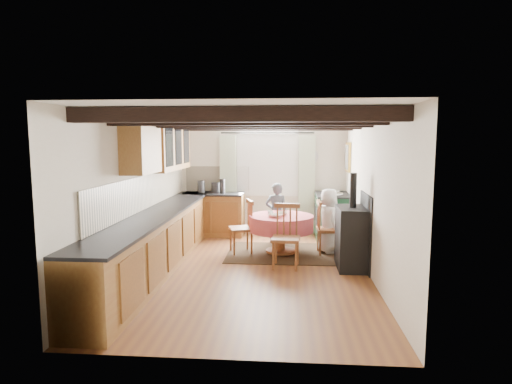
# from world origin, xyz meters

# --- Properties ---
(floor) EXTENTS (3.60, 5.50, 0.00)m
(floor) POSITION_xyz_m (0.00, 0.00, 0.00)
(floor) COLOR brown
(floor) RESTS_ON ground
(ceiling) EXTENTS (3.60, 5.50, 0.00)m
(ceiling) POSITION_xyz_m (0.00, 0.00, 2.40)
(ceiling) COLOR white
(ceiling) RESTS_ON ground
(wall_back) EXTENTS (3.60, 0.00, 2.40)m
(wall_back) POSITION_xyz_m (0.00, 2.75, 1.20)
(wall_back) COLOR silver
(wall_back) RESTS_ON ground
(wall_front) EXTENTS (3.60, 0.00, 2.40)m
(wall_front) POSITION_xyz_m (0.00, -2.75, 1.20)
(wall_front) COLOR silver
(wall_front) RESTS_ON ground
(wall_left) EXTENTS (0.00, 5.50, 2.40)m
(wall_left) POSITION_xyz_m (-1.80, 0.00, 1.20)
(wall_left) COLOR silver
(wall_left) RESTS_ON ground
(wall_right) EXTENTS (0.00, 5.50, 2.40)m
(wall_right) POSITION_xyz_m (1.80, 0.00, 1.20)
(wall_right) COLOR silver
(wall_right) RESTS_ON ground
(beam_a) EXTENTS (3.60, 0.16, 0.16)m
(beam_a) POSITION_xyz_m (0.00, -2.00, 2.31)
(beam_a) COLOR black
(beam_a) RESTS_ON ceiling
(beam_b) EXTENTS (3.60, 0.16, 0.16)m
(beam_b) POSITION_xyz_m (0.00, -1.00, 2.31)
(beam_b) COLOR black
(beam_b) RESTS_ON ceiling
(beam_c) EXTENTS (3.60, 0.16, 0.16)m
(beam_c) POSITION_xyz_m (0.00, 0.00, 2.31)
(beam_c) COLOR black
(beam_c) RESTS_ON ceiling
(beam_d) EXTENTS (3.60, 0.16, 0.16)m
(beam_d) POSITION_xyz_m (0.00, 1.00, 2.31)
(beam_d) COLOR black
(beam_d) RESTS_ON ceiling
(beam_e) EXTENTS (3.60, 0.16, 0.16)m
(beam_e) POSITION_xyz_m (0.00, 2.00, 2.31)
(beam_e) COLOR black
(beam_e) RESTS_ON ceiling
(splash_left) EXTENTS (0.02, 4.50, 0.55)m
(splash_left) POSITION_xyz_m (-1.78, 0.30, 1.20)
(splash_left) COLOR beige
(splash_left) RESTS_ON wall_left
(splash_back) EXTENTS (1.40, 0.02, 0.55)m
(splash_back) POSITION_xyz_m (-1.00, 2.73, 1.20)
(splash_back) COLOR beige
(splash_back) RESTS_ON wall_back
(base_cabinet_left) EXTENTS (0.60, 5.30, 0.88)m
(base_cabinet_left) POSITION_xyz_m (-1.50, 0.00, 0.44)
(base_cabinet_left) COLOR olive
(base_cabinet_left) RESTS_ON floor
(base_cabinet_back) EXTENTS (1.30, 0.60, 0.88)m
(base_cabinet_back) POSITION_xyz_m (-1.05, 2.45, 0.44)
(base_cabinet_back) COLOR olive
(base_cabinet_back) RESTS_ON floor
(worktop_left) EXTENTS (0.64, 5.30, 0.04)m
(worktop_left) POSITION_xyz_m (-1.48, 0.00, 0.90)
(worktop_left) COLOR black
(worktop_left) RESTS_ON base_cabinet_left
(worktop_back) EXTENTS (1.30, 0.64, 0.04)m
(worktop_back) POSITION_xyz_m (-1.05, 2.43, 0.90)
(worktop_back) COLOR black
(worktop_back) RESTS_ON base_cabinet_back
(wall_cabinet_glass) EXTENTS (0.34, 1.80, 0.90)m
(wall_cabinet_glass) POSITION_xyz_m (-1.63, 1.20, 1.95)
(wall_cabinet_glass) COLOR olive
(wall_cabinet_glass) RESTS_ON wall_left
(wall_cabinet_solid) EXTENTS (0.34, 0.90, 0.70)m
(wall_cabinet_solid) POSITION_xyz_m (-1.63, -0.30, 1.90)
(wall_cabinet_solid) COLOR olive
(wall_cabinet_solid) RESTS_ON wall_left
(window_frame) EXTENTS (1.34, 0.03, 1.54)m
(window_frame) POSITION_xyz_m (0.10, 2.73, 1.60)
(window_frame) COLOR white
(window_frame) RESTS_ON wall_back
(window_pane) EXTENTS (1.20, 0.01, 1.40)m
(window_pane) POSITION_xyz_m (0.10, 2.74, 1.60)
(window_pane) COLOR white
(window_pane) RESTS_ON wall_back
(curtain_left) EXTENTS (0.35, 0.10, 2.10)m
(curtain_left) POSITION_xyz_m (-0.75, 2.65, 1.10)
(curtain_left) COLOR #B5C09D
(curtain_left) RESTS_ON wall_back
(curtain_right) EXTENTS (0.35, 0.10, 2.10)m
(curtain_right) POSITION_xyz_m (0.95, 2.65, 1.10)
(curtain_right) COLOR #B5C09D
(curtain_right) RESTS_ON wall_back
(curtain_rod) EXTENTS (2.00, 0.03, 0.03)m
(curtain_rod) POSITION_xyz_m (0.10, 2.65, 2.20)
(curtain_rod) COLOR black
(curtain_rod) RESTS_ON wall_back
(wall_picture) EXTENTS (0.04, 0.50, 0.60)m
(wall_picture) POSITION_xyz_m (1.77, 2.30, 1.70)
(wall_picture) COLOR gold
(wall_picture) RESTS_ON wall_right
(wall_plate) EXTENTS (0.30, 0.02, 0.30)m
(wall_plate) POSITION_xyz_m (1.05, 2.72, 1.70)
(wall_plate) COLOR silver
(wall_plate) RESTS_ON wall_back
(rug) EXTENTS (1.93, 1.50, 0.01)m
(rug) POSITION_xyz_m (0.44, 1.05, 0.01)
(rug) COLOR black
(rug) RESTS_ON floor
(dining_table) EXTENTS (1.16, 1.16, 0.70)m
(dining_table) POSITION_xyz_m (0.44, 1.05, 0.35)
(dining_table) COLOR #C73D50
(dining_table) RESTS_ON floor
(chair_near) EXTENTS (0.48, 0.50, 1.03)m
(chair_near) POSITION_xyz_m (0.53, 0.18, 0.51)
(chair_near) COLOR brown
(chair_near) RESTS_ON floor
(chair_left) EXTENTS (0.55, 0.53, 0.97)m
(chair_left) POSITION_xyz_m (-0.29, 1.02, 0.49)
(chair_left) COLOR brown
(chair_left) RESTS_ON floor
(chair_right) EXTENTS (0.45, 0.43, 0.97)m
(chair_right) POSITION_xyz_m (1.28, 1.07, 0.49)
(chair_right) COLOR brown
(chair_right) RESTS_ON floor
(aga_range) EXTENTS (0.69, 1.07, 0.98)m
(aga_range) POSITION_xyz_m (1.47, 2.15, 0.49)
(aga_range) COLOR #12311D
(aga_range) RESTS_ON floor
(cast_iron_stove) EXTENTS (0.46, 0.77, 1.53)m
(cast_iron_stove) POSITION_xyz_m (1.58, 0.25, 0.77)
(cast_iron_stove) COLOR black
(cast_iron_stove) RESTS_ON floor
(child_far) EXTENTS (0.46, 0.32, 1.21)m
(child_far) POSITION_xyz_m (0.33, 1.81, 0.61)
(child_far) COLOR #404B52
(child_far) RESTS_ON floor
(child_right) EXTENTS (0.51, 0.65, 1.18)m
(child_right) POSITION_xyz_m (1.29, 1.17, 0.59)
(child_right) COLOR silver
(child_right) RESTS_ON floor
(bowl_a) EXTENTS (0.31, 0.31, 0.06)m
(bowl_a) POSITION_xyz_m (0.34, 0.86, 0.73)
(bowl_a) COLOR silver
(bowl_a) RESTS_ON dining_table
(bowl_b) EXTENTS (0.25, 0.25, 0.06)m
(bowl_b) POSITION_xyz_m (0.45, 1.07, 0.73)
(bowl_b) COLOR silver
(bowl_b) RESTS_ON dining_table
(cup) EXTENTS (0.14, 0.14, 0.10)m
(cup) POSITION_xyz_m (0.24, 0.94, 0.75)
(cup) COLOR silver
(cup) RESTS_ON dining_table
(canister_tall) EXTENTS (0.15, 0.15, 0.26)m
(canister_tall) POSITION_xyz_m (-1.31, 2.43, 1.05)
(canister_tall) COLOR #262628
(canister_tall) RESTS_ON worktop_back
(canister_wide) EXTENTS (0.20, 0.20, 0.22)m
(canister_wide) POSITION_xyz_m (-1.00, 2.53, 1.03)
(canister_wide) COLOR #262628
(canister_wide) RESTS_ON worktop_back
(canister_slim) EXTENTS (0.11, 0.11, 0.31)m
(canister_slim) POSITION_xyz_m (-0.83, 2.36, 1.07)
(canister_slim) COLOR #262628
(canister_slim) RESTS_ON worktop_back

